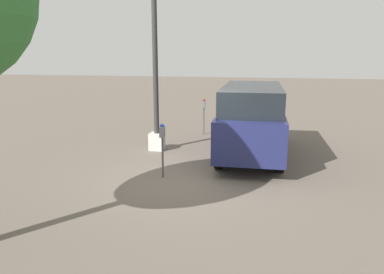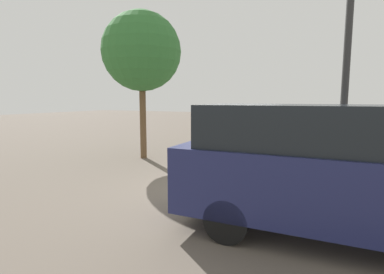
{
  "view_description": "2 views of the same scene",
  "coord_description": "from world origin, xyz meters",
  "px_view_note": "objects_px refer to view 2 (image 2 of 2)",
  "views": [
    {
      "loc": [
        -8.6,
        -1.95,
        3.05
      ],
      "look_at": [
        0.02,
        -0.16,
        1.07
      ],
      "focal_mm": 35.0,
      "sensor_mm": 36.0,
      "label": 1
    },
    {
      "loc": [
        2.51,
        -6.46,
        2.2
      ],
      "look_at": [
        -0.42,
        -0.48,
        1.36
      ],
      "focal_mm": 28.0,
      "sensor_mm": 36.0,
      "label": 2
    }
  ],
  "objects_px": {
    "parking_meter_near": "(226,147)",
    "lamp_post": "(343,118)",
    "parked_van": "(340,169)",
    "street_tree": "(142,52)"
  },
  "relations": [
    {
      "from": "parking_meter_near",
      "to": "parked_van",
      "type": "relative_size",
      "value": 0.27
    },
    {
      "from": "parking_meter_near",
      "to": "street_tree",
      "type": "distance_m",
      "value": 5.38
    },
    {
      "from": "parked_van",
      "to": "street_tree",
      "type": "distance_m",
      "value": 8.25
    },
    {
      "from": "parked_van",
      "to": "lamp_post",
      "type": "bearing_deg",
      "value": 87.72
    },
    {
      "from": "parking_meter_near",
      "to": "lamp_post",
      "type": "xyz_separation_m",
      "value": [
        2.61,
        0.95,
        0.74
      ]
    },
    {
      "from": "lamp_post",
      "to": "parking_meter_near",
      "type": "bearing_deg",
      "value": -160.0
    },
    {
      "from": "parking_meter_near",
      "to": "lamp_post",
      "type": "height_order",
      "value": "lamp_post"
    },
    {
      "from": "parking_meter_near",
      "to": "street_tree",
      "type": "bearing_deg",
      "value": 147.97
    },
    {
      "from": "parked_van",
      "to": "street_tree",
      "type": "bearing_deg",
      "value": 146.21
    },
    {
      "from": "street_tree",
      "to": "parked_van",
      "type": "bearing_deg",
      "value": -32.33
    }
  ]
}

